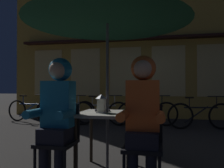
{
  "coord_description": "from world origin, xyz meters",
  "views": [
    {
      "loc": [
        0.66,
        -2.83,
        1.06
      ],
      "look_at": [
        0.0,
        0.28,
        1.1
      ],
      "focal_mm": 36.75,
      "sensor_mm": 36.0,
      "label": 1
    }
  ],
  "objects": [
    {
      "name": "book",
      "position": [
        -0.1,
        0.13,
        0.75
      ],
      "size": [
        0.23,
        0.19,
        0.02
      ],
      "primitive_type": "cube",
      "rotation": [
        0.0,
        0.0,
        0.3
      ],
      "color": "black",
      "rests_on": "cafe_table"
    },
    {
      "name": "bicycle_fifth",
      "position": [
        1.65,
        3.28,
        0.35
      ],
      "size": [
        1.67,
        0.32,
        0.84
      ],
      "color": "black",
      "rests_on": "ground_plane"
    },
    {
      "name": "chair_left",
      "position": [
        -0.48,
        -0.37,
        0.49
      ],
      "size": [
        0.4,
        0.4,
        0.87
      ],
      "color": "black",
      "rests_on": "ground_plane"
    },
    {
      "name": "bicycle_fourth",
      "position": [
        0.32,
        3.45,
        0.35
      ],
      "size": [
        1.64,
        0.46,
        0.84
      ],
      "color": "black",
      "rests_on": "ground_plane"
    },
    {
      "name": "cafe_table",
      "position": [
        0.0,
        0.0,
        0.64
      ],
      "size": [
        0.72,
        0.72,
        0.74
      ],
      "color": "#B2AD9E",
      "rests_on": "ground_plane"
    },
    {
      "name": "bicycle_nearest",
      "position": [
        -3.2,
        3.46,
        0.35
      ],
      "size": [
        1.68,
        0.24,
        0.84
      ],
      "color": "black",
      "rests_on": "ground_plane"
    },
    {
      "name": "person_left_hooded",
      "position": [
        -0.48,
        -0.43,
        0.85
      ],
      "size": [
        0.45,
        0.56,
        1.4
      ],
      "color": "black",
      "rests_on": "ground_plane"
    },
    {
      "name": "chair_right",
      "position": [
        0.48,
        -0.37,
        0.49
      ],
      "size": [
        0.4,
        0.4,
        0.87
      ],
      "color": "black",
      "rests_on": "ground_plane"
    },
    {
      "name": "lantern",
      "position": [
        -0.06,
        -0.05,
        0.86
      ],
      "size": [
        0.11,
        0.11,
        0.23
      ],
      "color": "white",
      "rests_on": "cafe_table"
    },
    {
      "name": "bicycle_third",
      "position": [
        -0.98,
        3.44,
        0.35
      ],
      "size": [
        1.67,
        0.25,
        0.84
      ],
      "color": "black",
      "rests_on": "ground_plane"
    },
    {
      "name": "patio_umbrella",
      "position": [
        0.0,
        0.0,
        2.06
      ],
      "size": [
        2.1,
        2.1,
        2.31
      ],
      "color": "#4C4C51",
      "rests_on": "ground_plane"
    },
    {
      "name": "bicycle_second",
      "position": [
        -1.99,
        3.23,
        0.35
      ],
      "size": [
        1.68,
        0.15,
        0.84
      ],
      "color": "black",
      "rests_on": "ground_plane"
    },
    {
      "name": "shopfront_building",
      "position": [
        0.18,
        5.4,
        3.09
      ],
      "size": [
        10.0,
        0.93,
        6.2
      ],
      "color": "gold",
      "rests_on": "ground_plane"
    },
    {
      "name": "person_right_hooded",
      "position": [
        0.48,
        -0.43,
        0.85
      ],
      "size": [
        0.45,
        0.56,
        1.4
      ],
      "color": "black",
      "rests_on": "ground_plane"
    }
  ]
}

